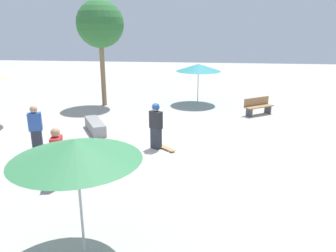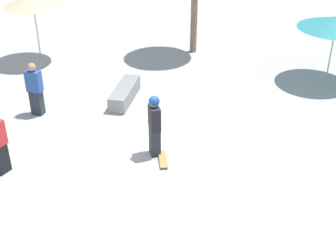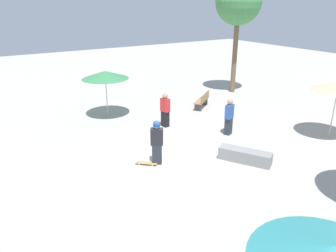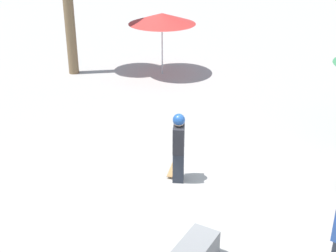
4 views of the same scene
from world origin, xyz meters
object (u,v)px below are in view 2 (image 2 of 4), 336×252
object	(u,v)px
skater_main	(154,124)
shade_umbrella_teal	(336,22)
bystander_far	(35,89)
shade_umbrella_tan	(33,1)
concrete_ledge	(125,93)
skateboard	(163,159)

from	to	relation	value
skater_main	shade_umbrella_teal	size ratio (longest dim) A/B	0.67
shade_umbrella_teal	bystander_far	distance (m)	9.87
skater_main	shade_umbrella_tan	distance (m)	8.09
concrete_ledge	shade_umbrella_teal	distance (m)	7.33
shade_umbrella_tan	shade_umbrella_teal	bearing A→B (deg)	-148.37
skateboard	shade_umbrella_tan	size ratio (longest dim) A/B	0.30
skater_main	shade_umbrella_teal	distance (m)	7.61
skater_main	bystander_far	world-z (taller)	skater_main
shade_umbrella_teal	bystander_far	bearing A→B (deg)	56.45
skater_main	shade_umbrella_teal	world-z (taller)	shade_umbrella_teal
bystander_far	shade_umbrella_teal	bearing A→B (deg)	-147.33
skateboard	shade_umbrella_tan	xyz separation A→B (m)	(8.14, -1.98, 2.22)
shade_umbrella_tan	bystander_far	bearing A→B (deg)	144.05
skater_main	bystander_far	distance (m)	4.22
skater_main	concrete_ledge	xyz separation A→B (m)	(2.84, -1.63, -0.67)
shade_umbrella_teal	shade_umbrella_tan	world-z (taller)	shade_umbrella_tan
skater_main	shade_umbrella_tan	xyz separation A→B (m)	(7.75, -1.86, 1.37)
skateboard	bystander_far	world-z (taller)	bystander_far
concrete_ledge	bystander_far	xyz separation A→B (m)	(1.30, 2.38, 0.58)
skateboard	shade_umbrella_tan	world-z (taller)	shade_umbrella_tan
skateboard	shade_umbrella_teal	xyz separation A→B (m)	(-0.87, -7.53, 2.00)
skateboard	shade_umbrella_teal	world-z (taller)	shade_umbrella_teal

